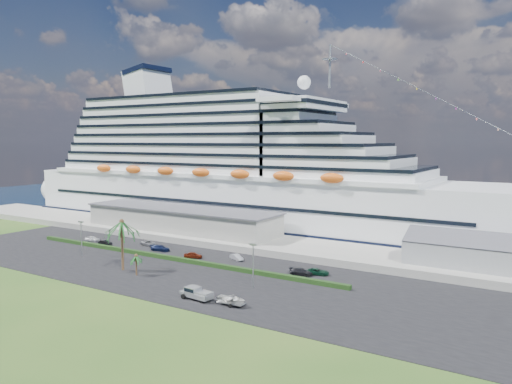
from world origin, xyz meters
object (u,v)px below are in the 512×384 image
Objects in this scene: cruise_ship at (237,173)px; parked_car_3 at (160,248)px; boat_trailer at (231,299)px; pickup_truck at (196,293)px.

cruise_ship reaches higher than parked_car_3.
cruise_ship is 38.34× the size of parked_car_3.
boat_trailer is at bearing -131.03° from parked_car_3.
parked_car_3 is at bearing 147.64° from boat_trailer.
cruise_ship is at bearing 118.83° from pickup_truck.
pickup_truck reaches higher than boat_trailer.
cruise_ship is at bearing -0.94° from parked_car_3.
boat_trailer is (38.27, -24.25, 0.41)m from parked_car_3.
parked_car_3 is 39.77m from pickup_truck.
parked_car_3 is at bearing 141.62° from pickup_truck.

